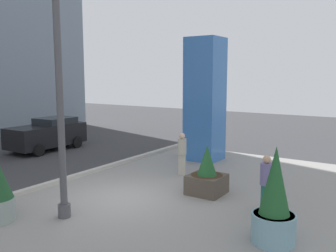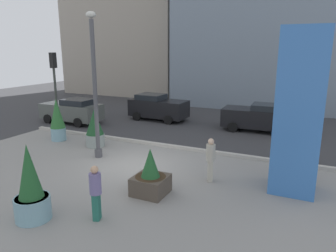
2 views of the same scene
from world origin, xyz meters
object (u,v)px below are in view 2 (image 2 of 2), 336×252
at_px(potted_plant_by_pillar, 57,120).
at_px(potted_plant_near_right, 31,189).
at_px(pedestrian_on_sidewalk, 96,190).
at_px(potted_plant_curbside, 151,177).
at_px(car_passing_lane, 72,110).
at_px(lamp_post, 95,90).
at_px(traffic_light_corner, 55,80).
at_px(pedestrian_by_curb, 211,158).
at_px(potted_plant_near_left, 95,129).
at_px(art_pillar_blue, 299,113).
at_px(car_curb_west, 158,107).
at_px(car_far_lane, 258,117).

relative_size(potted_plant_by_pillar, potted_plant_near_right, 0.99).
bearing_deg(potted_plant_near_right, pedestrian_on_sidewalk, 24.12).
height_order(potted_plant_curbside, car_passing_lane, car_passing_lane).
height_order(lamp_post, traffic_light_corner, lamp_post).
bearing_deg(pedestrian_by_curb, potted_plant_by_pillar, 169.14).
xyz_separation_m(potted_plant_near_left, pedestrian_on_sidewalk, (4.77, -6.09, 0.01)).
distance_m(art_pillar_blue, potted_plant_near_left, 10.28).
distance_m(lamp_post, potted_plant_curbside, 5.51).
bearing_deg(pedestrian_on_sidewalk, art_pillar_blue, 42.61).
relative_size(lamp_post, pedestrian_by_curb, 3.80).
relative_size(lamp_post, potted_plant_near_left, 3.36).
bearing_deg(potted_plant_curbside, pedestrian_on_sidewalk, -105.58).
bearing_deg(potted_plant_curbside, lamp_post, 149.68).
distance_m(art_pillar_blue, potted_plant_curbside, 5.74).
bearing_deg(potted_plant_near_left, lamp_post, -47.88).
xyz_separation_m(lamp_post, pedestrian_by_curb, (5.77, -0.46, -2.28)).
relative_size(lamp_post, art_pillar_blue, 1.14).
relative_size(potted_plant_near_left, car_passing_lane, 0.46).
bearing_deg(potted_plant_near_left, potted_plant_by_pillar, 179.53).
bearing_deg(potted_plant_near_right, potted_plant_by_pillar, 128.95).
relative_size(car_curb_west, car_passing_lane, 0.99).
height_order(potted_plant_near_right, car_curb_west, potted_plant_near_right).
height_order(art_pillar_blue, car_passing_lane, art_pillar_blue).
distance_m(car_far_lane, car_passing_lane, 12.67).
bearing_deg(potted_plant_near_left, car_curb_west, 89.33).
xyz_separation_m(car_far_lane, pedestrian_on_sidewalk, (-2.53, -13.17, 0.09)).
relative_size(potted_plant_by_pillar, car_curb_west, 0.56).
bearing_deg(lamp_post, potted_plant_curbside, -30.32).
relative_size(car_passing_lane, pedestrian_on_sidewalk, 2.46).
bearing_deg(lamp_post, traffic_light_corner, 152.34).
relative_size(potted_plant_near_right, car_curb_west, 0.57).
xyz_separation_m(traffic_light_corner, car_passing_lane, (-1.14, 2.57, -2.40)).
bearing_deg(potted_plant_near_right, art_pillar_blue, 38.64).
relative_size(potted_plant_curbside, potted_plant_near_right, 0.71).
bearing_deg(art_pillar_blue, car_passing_lane, 161.11).
height_order(potted_plant_near_right, traffic_light_corner, traffic_light_corner).
distance_m(lamp_post, potted_plant_by_pillar, 4.58).
height_order(potted_plant_by_pillar, traffic_light_corner, traffic_light_corner).
bearing_deg(traffic_light_corner, car_passing_lane, 114.00).
height_order(car_far_lane, car_passing_lane, car_far_lane).
bearing_deg(car_far_lane, pedestrian_on_sidewalk, -100.88).
distance_m(art_pillar_blue, potted_plant_by_pillar, 12.81).
distance_m(lamp_post, art_pillar_blue, 8.78).
bearing_deg(potted_plant_near_left, car_far_lane, 44.10).
bearing_deg(car_curb_west, pedestrian_by_curb, -52.64).
bearing_deg(potted_plant_near_left, pedestrian_on_sidewalk, -51.94).
bearing_deg(potted_plant_near_left, potted_plant_curbside, -35.13).
bearing_deg(car_passing_lane, car_curb_west, 34.00).
bearing_deg(car_curb_west, car_far_lane, -1.28).
height_order(potted_plant_curbside, pedestrian_by_curb, pedestrian_by_curb).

